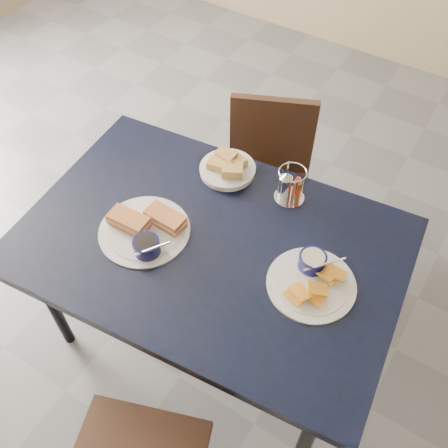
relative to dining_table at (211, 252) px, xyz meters
The scene contains 7 objects.
ground 0.70m from the dining_table, 109.45° to the left, with size 6.00×6.00×0.00m, color #58595E.
dining_table is the anchor object (origin of this frame).
chair_far 0.71m from the dining_table, 97.63° to the left, with size 0.50×0.50×0.81m.
sandwich_plate 0.24m from the dining_table, 157.01° to the right, with size 0.32×0.32×0.12m.
plantain_plate 0.37m from the dining_table, ahead, with size 0.29×0.29×0.12m.
bread_basket 0.35m from the dining_table, 111.87° to the left, with size 0.21×0.21×0.07m.
condiment_caddy 0.37m from the dining_table, 67.97° to the left, with size 0.11×0.11×0.14m.
Camera 1 is at (0.62, -0.93, 2.10)m, focal length 40.00 mm.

